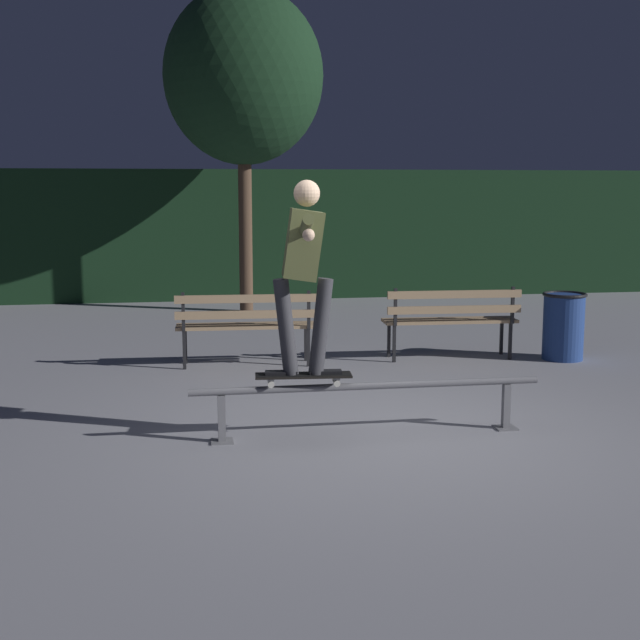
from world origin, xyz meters
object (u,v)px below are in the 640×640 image
park_bench_left_center (452,315)px  trash_can (563,325)px  grind_rail (368,394)px  skateboarder (304,261)px  park_bench_leftmost (246,320)px  tree_behind_benches (243,77)px  skateboard (303,376)px

park_bench_left_center → trash_can: (1.33, -0.20, -0.12)m
grind_rail → park_bench_left_center: park_bench_left_center is taller
grind_rail → trash_can: size_ratio=3.66×
park_bench_left_center → trash_can: park_bench_left_center is taller
skateboarder → park_bench_leftmost: 3.07m
tree_behind_benches → trash_can: (3.42, -4.64, -3.37)m
skateboarder → park_bench_leftmost: size_ratio=0.96×
park_bench_leftmost → park_bench_left_center: 2.44m
skateboard → trash_can: 4.45m
park_bench_leftmost → trash_can: park_bench_leftmost is taller
park_bench_left_center → skateboard: bearing=-127.0°
grind_rail → skateboarder: (-0.53, -0.00, 1.11)m
skateboarder → park_bench_leftmost: bearing=94.6°
tree_behind_benches → trash_can: tree_behind_benches is taller
skateboard → park_bench_left_center: park_bench_left_center is taller
skateboarder → trash_can: (3.52, 2.72, -1.04)m
grind_rail → park_bench_left_center: size_ratio=1.81×
grind_rail → tree_behind_benches: 8.13m
grind_rail → skateboarder: bearing=-180.0°
grind_rail → park_bench_left_center: 3.36m
grind_rail → skateboard: skateboard is taller
skateboarder → park_bench_leftmost: (-0.24, 2.92, -0.92)m
skateboard → park_bench_left_center: 3.66m
park_bench_leftmost → tree_behind_benches: tree_behind_benches is taller
skateboarder → tree_behind_benches: (0.11, 7.35, 2.33)m
park_bench_left_center → tree_behind_benches: 5.88m
park_bench_left_center → trash_can: 1.35m
tree_behind_benches → trash_can: bearing=-53.6°
park_bench_leftmost → tree_behind_benches: (0.35, 4.43, 3.25)m
tree_behind_benches → skateboard: bearing=-90.9°
skateboard → tree_behind_benches: size_ratio=0.15×
park_bench_leftmost → park_bench_left_center: bearing=0.0°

